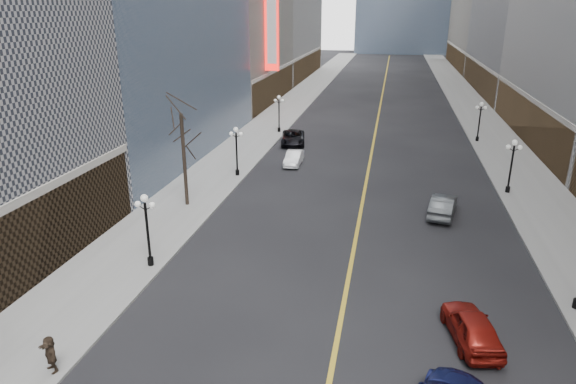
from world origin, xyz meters
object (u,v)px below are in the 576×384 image
at_px(streetlamp_east_3, 480,117).
at_px(streetlamp_west_1, 147,223).
at_px(streetlamp_east_2, 512,161).
at_px(streetlamp_west_3, 279,110).
at_px(car_sb_far, 443,206).
at_px(streetlamp_west_2, 236,146).
at_px(car_sb_mid, 472,327).
at_px(car_nb_far, 293,138).
at_px(car_nb_mid, 294,158).

distance_m(streetlamp_east_3, streetlamp_west_1, 43.05).
relative_size(streetlamp_east_2, streetlamp_west_3, 1.00).
bearing_deg(car_sb_far, streetlamp_west_3, -42.14).
distance_m(streetlamp_east_2, streetlamp_west_2, 23.60).
relative_size(streetlamp_east_2, streetlamp_east_3, 1.00).
height_order(car_sb_mid, car_sb_far, car_sb_far).
xyz_separation_m(streetlamp_west_1, car_sb_mid, (17.92, -3.81, -2.11)).
bearing_deg(streetlamp_east_3, car_nb_far, -165.79).
distance_m(streetlamp_east_2, car_sb_far, 8.60).
bearing_deg(streetlamp_west_1, streetlamp_east_2, 37.33).
height_order(streetlamp_west_3, car_sb_mid, streetlamp_west_3).
xyz_separation_m(streetlamp_west_3, car_sb_mid, (17.92, -39.81, -2.11)).
distance_m(streetlamp_west_3, car_nb_mid, 14.10).
distance_m(streetlamp_west_3, car_sb_mid, 43.70).
height_order(car_nb_far, car_sb_mid, car_sb_mid).
distance_m(streetlamp_west_1, car_nb_mid, 23.32).
bearing_deg(streetlamp_east_3, streetlamp_west_1, -123.25).
xyz_separation_m(car_nb_mid, car_nb_far, (-1.60, 7.94, 0.09)).
height_order(streetlamp_west_1, streetlamp_west_3, same).
relative_size(car_nb_mid, car_nb_far, 0.74).
relative_size(streetlamp_east_3, streetlamp_west_3, 1.00).
height_order(car_nb_mid, car_sb_far, car_sb_far).
height_order(car_nb_far, car_sb_far, car_sb_far).
bearing_deg(car_sb_far, streetlamp_west_2, -7.43).
relative_size(streetlamp_west_3, car_nb_mid, 1.09).
height_order(car_nb_mid, car_nb_far, car_nb_far).
bearing_deg(streetlamp_west_2, streetlamp_west_1, -90.00).
relative_size(streetlamp_west_1, car_sb_mid, 0.98).
xyz_separation_m(streetlamp_west_1, car_nb_far, (2.80, 30.73, -2.12)).
bearing_deg(streetlamp_west_1, car_sb_mid, -11.99).
relative_size(streetlamp_west_3, car_nb_far, 0.81).
xyz_separation_m(streetlamp_east_2, car_sb_far, (-5.75, -6.04, -2.11)).
bearing_deg(streetlamp_west_3, streetlamp_east_2, -37.33).
height_order(streetlamp_west_2, car_nb_mid, streetlamp_west_2).
distance_m(streetlamp_east_2, streetlamp_west_1, 29.68).
height_order(streetlamp_west_1, car_sb_mid, streetlamp_west_1).
height_order(streetlamp_west_3, car_nb_far, streetlamp_west_3).
relative_size(streetlamp_west_1, streetlamp_west_3, 1.00).
bearing_deg(car_sb_mid, streetlamp_east_3, -109.73).
height_order(streetlamp_east_2, car_nb_far, streetlamp_east_2).
distance_m(streetlamp_east_2, car_nb_far, 24.48).
bearing_deg(streetlamp_west_2, streetlamp_west_3, 90.00).
distance_m(streetlamp_west_1, car_sb_mid, 18.44).
bearing_deg(streetlamp_west_1, car_nb_far, 84.79).
relative_size(streetlamp_west_3, car_sb_mid, 0.98).
height_order(streetlamp_east_3, car_sb_far, streetlamp_east_3).
height_order(streetlamp_west_1, streetlamp_west_2, same).
bearing_deg(car_nb_far, car_sb_far, -60.92).
distance_m(car_nb_mid, car_nb_far, 8.11).
bearing_deg(streetlamp_west_3, streetlamp_west_2, -90.00).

